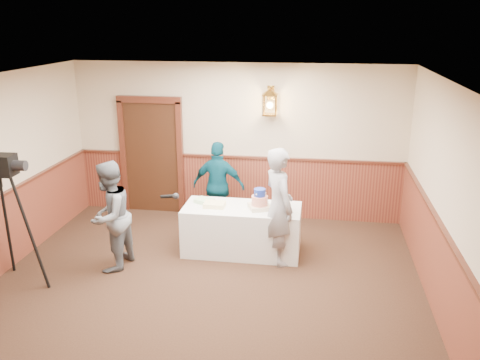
# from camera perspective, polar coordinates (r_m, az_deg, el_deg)

# --- Properties ---
(ground) EXTENTS (7.00, 7.00, 0.00)m
(ground) POSITION_cam_1_polar(r_m,az_deg,el_deg) (6.54, -5.38, -14.92)
(ground) COLOR black
(ground) RESTS_ON ground
(room_shell) EXTENTS (6.02, 7.02, 2.81)m
(room_shell) POSITION_cam_1_polar(r_m,az_deg,el_deg) (6.30, -5.24, -0.88)
(room_shell) COLOR beige
(room_shell) RESTS_ON ground
(display_table) EXTENTS (1.80, 0.80, 0.75)m
(display_table) POSITION_cam_1_polar(r_m,az_deg,el_deg) (7.96, 0.22, -5.58)
(display_table) COLOR white
(display_table) RESTS_ON ground
(tiered_cake) EXTENTS (0.40, 0.40, 0.32)m
(tiered_cake) POSITION_cam_1_polar(r_m,az_deg,el_deg) (7.71, 2.22, -2.37)
(tiered_cake) COLOR beige
(tiered_cake) RESTS_ON display_table
(sheet_cake_yellow) EXTENTS (0.32, 0.25, 0.07)m
(sheet_cake_yellow) POSITION_cam_1_polar(r_m,az_deg,el_deg) (7.83, -2.89, -2.78)
(sheet_cake_yellow) COLOR #FFE498
(sheet_cake_yellow) RESTS_ON display_table
(sheet_cake_green) EXTENTS (0.33, 0.30, 0.06)m
(sheet_cake_green) POSITION_cam_1_polar(r_m,az_deg,el_deg) (8.01, -4.03, -2.35)
(sheet_cake_green) COLOR #B8E8A4
(sheet_cake_green) RESTS_ON display_table
(interviewer) EXTENTS (1.49, 0.87, 1.62)m
(interviewer) POSITION_cam_1_polar(r_m,az_deg,el_deg) (7.53, -14.44, -3.97)
(interviewer) COLOR slate
(interviewer) RESTS_ON ground
(baker) EXTENTS (0.69, 0.77, 1.78)m
(baker) POSITION_cam_1_polar(r_m,az_deg,el_deg) (7.48, 4.37, -2.97)
(baker) COLOR gray
(baker) RESTS_ON ground
(assistant_p) EXTENTS (0.94, 0.45, 1.55)m
(assistant_p) POSITION_cam_1_polar(r_m,az_deg,el_deg) (8.72, -2.41, -0.68)
(assistant_p) COLOR #094050
(assistant_p) RESTS_ON ground
(tv_camera_rig) EXTENTS (0.73, 0.68, 1.87)m
(tv_camera_rig) POSITION_cam_1_polar(r_m,az_deg,el_deg) (7.46, -24.72, -5.07)
(tv_camera_rig) COLOR black
(tv_camera_rig) RESTS_ON ground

